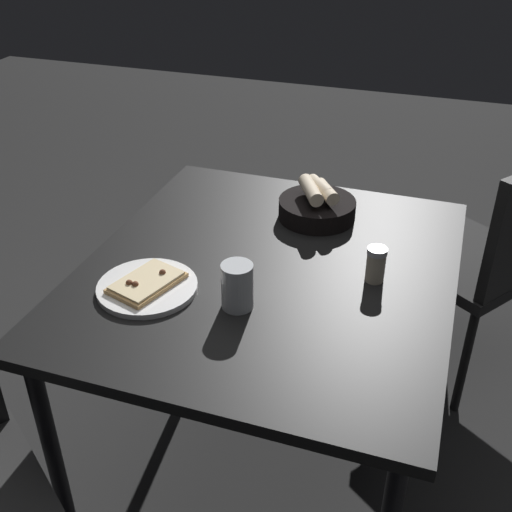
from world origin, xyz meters
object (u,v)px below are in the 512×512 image
(dining_table, at_px, (269,288))
(beer_glass, at_px, (237,288))
(chair_far, at_px, (490,253))
(pizza_plate, at_px, (147,286))
(pepper_shaker, at_px, (376,266))
(bread_basket, at_px, (318,206))

(dining_table, relative_size, beer_glass, 9.26)
(beer_glass, height_order, chair_far, chair_far)
(dining_table, distance_m, pizza_plate, 0.32)
(dining_table, bearing_deg, chair_far, 49.38)
(beer_glass, xyz_separation_m, pepper_shaker, (0.28, 0.21, -0.01))
(pizza_plate, bearing_deg, bread_basket, 58.48)
(dining_table, relative_size, pizza_plate, 4.29)
(bread_basket, distance_m, chair_far, 0.69)
(pepper_shaker, relative_size, chair_far, 0.10)
(pizza_plate, bearing_deg, chair_far, 46.41)
(dining_table, height_order, pepper_shaker, pepper_shaker)
(pepper_shaker, bearing_deg, chair_far, 64.51)
(pepper_shaker, bearing_deg, pizza_plate, -157.04)
(pizza_plate, relative_size, bread_basket, 1.09)
(bread_basket, relative_size, pepper_shaker, 2.44)
(dining_table, distance_m, beer_glass, 0.22)
(bread_basket, xyz_separation_m, beer_glass, (-0.07, -0.48, 0.01))
(pizza_plate, bearing_deg, beer_glass, 1.86)
(bread_basket, bearing_deg, chair_far, 35.59)
(dining_table, distance_m, bread_basket, 0.31)
(pepper_shaker, distance_m, chair_far, 0.75)
(dining_table, height_order, beer_glass, beer_glass)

